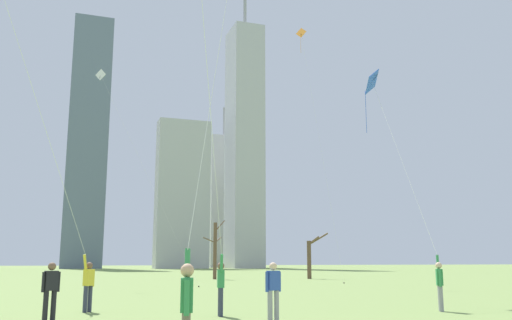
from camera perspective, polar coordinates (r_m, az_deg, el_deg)
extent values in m
cube|color=#338C4C|center=(9.14, -7.26, -13.82)|extent=(0.27, 0.37, 0.54)
sphere|color=tan|center=(9.12, -7.20, -11.38)|extent=(0.22, 0.22, 0.22)
cylinder|color=#338C4C|center=(8.93, -7.26, -14.12)|extent=(0.09, 0.09, 0.55)
cylinder|color=#338C4C|center=(9.33, -7.19, -10.85)|extent=(0.13, 0.22, 0.56)
cylinder|color=#33384C|center=(17.33, -3.77, -14.58)|extent=(0.14, 0.14, 0.85)
cylinder|color=#33384C|center=(17.11, -3.70, -14.63)|extent=(0.14, 0.14, 0.85)
cube|color=#338C4C|center=(17.19, -3.71, -12.29)|extent=(0.26, 0.37, 0.54)
sphere|color=brown|center=(17.18, -3.69, -10.99)|extent=(0.22, 0.22, 0.22)
cylinder|color=#338C4C|center=(17.40, -3.77, -12.38)|extent=(0.09, 0.09, 0.55)
cylinder|color=#338C4C|center=(16.97, -3.62, -10.72)|extent=(0.13, 0.22, 0.56)
cylinder|color=silver|center=(14.64, -5.13, 9.53)|extent=(2.60, 5.97, 9.65)
cylinder|color=gray|center=(19.68, 18.79, -13.57)|extent=(0.14, 0.14, 0.85)
cylinder|color=gray|center=(19.90, 18.72, -13.53)|extent=(0.14, 0.14, 0.85)
cube|color=#338C4C|center=(19.76, 18.63, -11.54)|extent=(0.35, 0.39, 0.54)
sphere|color=beige|center=(19.76, 18.57, -10.41)|extent=(0.22, 0.22, 0.22)
cylinder|color=#338C4C|center=(19.55, 18.71, -11.65)|extent=(0.09, 0.09, 0.55)
cylinder|color=#338C4C|center=(19.96, 18.48, -10.17)|extent=(0.18, 0.22, 0.56)
cube|color=blue|center=(26.79, 12.05, 8.02)|extent=(1.00, 1.14, 1.33)
cylinder|color=black|center=(26.79, 12.05, 8.02)|extent=(0.60, 0.15, 0.79)
cylinder|color=blue|center=(26.25, 11.43, 4.98)|extent=(0.02, 0.02, 2.06)
cylinder|color=silver|center=(23.08, 14.77, 0.57)|extent=(1.29, 5.77, 8.23)
cylinder|color=#33384C|center=(19.42, -16.99, -13.72)|extent=(0.14, 0.14, 0.85)
cylinder|color=#33384C|center=(19.25, -17.43, -13.72)|extent=(0.14, 0.14, 0.85)
cube|color=yellow|center=(19.30, -17.09, -11.66)|extent=(0.38, 0.38, 0.54)
sphere|color=brown|center=(19.29, -17.03, -10.51)|extent=(0.22, 0.22, 0.22)
cylinder|color=yellow|center=(19.46, -16.68, -11.77)|extent=(0.09, 0.09, 0.55)
cylinder|color=yellow|center=(19.14, -17.44, -10.24)|extent=(0.21, 0.21, 0.56)
cylinder|color=silver|center=(17.27, -22.65, 7.99)|extent=(3.91, 5.45, 10.12)
cylinder|color=black|center=(16.58, -20.44, -14.15)|extent=(0.14, 0.14, 0.85)
cylinder|color=black|center=(16.50, -21.17, -14.12)|extent=(0.14, 0.14, 0.85)
cube|color=black|center=(16.50, -20.65, -11.73)|extent=(0.39, 0.31, 0.54)
sphere|color=brown|center=(16.49, -20.56, -10.38)|extent=(0.22, 0.22, 0.22)
cylinder|color=black|center=(16.58, -19.96, -11.88)|extent=(0.09, 0.09, 0.55)
cylinder|color=black|center=(16.42, -21.35, -11.81)|extent=(0.09, 0.09, 0.55)
cylinder|color=gray|center=(15.63, 1.48, -15.04)|extent=(0.14, 0.14, 0.85)
cylinder|color=gray|center=(15.75, 2.16, -15.00)|extent=(0.14, 0.14, 0.85)
cube|color=#2D4CA5|center=(15.65, 1.81, -12.49)|extent=(0.38, 0.27, 0.54)
sphere|color=beige|center=(15.64, 1.80, -11.06)|extent=(0.22, 0.22, 0.22)
cylinder|color=#2D4CA5|center=(15.53, 1.15, -12.63)|extent=(0.09, 0.09, 0.55)
cylinder|color=#2D4CA5|center=(15.77, 2.45, -12.59)|extent=(0.09, 0.09, 0.55)
cube|color=white|center=(41.39, -15.95, 8.59)|extent=(0.71, 0.73, 0.97)
cylinder|color=black|center=(41.39, -15.95, 8.59)|extent=(0.13, 0.20, 0.62)
cylinder|color=silver|center=(37.97, -11.35, -1.49)|extent=(6.62, 4.01, 14.88)
cylinder|color=#3F3833|center=(36.20, -6.01, -13.02)|extent=(0.10, 0.10, 0.08)
cube|color=orange|center=(46.72, 4.74, 13.14)|extent=(0.57, 0.92, 1.01)
cylinder|color=black|center=(46.72, 4.74, 13.14)|extent=(0.21, 0.26, 0.63)
cylinder|color=orange|center=(46.12, 4.70, 11.97)|extent=(0.02, 0.02, 1.46)
cylinder|color=silver|center=(43.31, 6.86, 0.94)|extent=(2.34, 1.88, 20.33)
cylinder|color=#3F3833|center=(42.19, 9.19, -12.58)|extent=(0.10, 0.10, 0.08)
cylinder|color=brown|center=(52.41, 5.58, -10.34)|extent=(0.39, 0.39, 3.54)
cylinder|color=brown|center=(52.40, 6.54, -8.20)|extent=(1.74, 1.04, 1.20)
cylinder|color=brown|center=(52.24, 6.07, -8.37)|extent=(0.88, 0.96, 0.82)
cylinder|color=brown|center=(53.20, 5.64, -9.08)|extent=(0.93, 1.45, 0.58)
cylinder|color=brown|center=(51.29, -4.31, -9.44)|extent=(0.33, 0.33, 5.19)
cylinder|color=brown|center=(51.13, -4.93, -8.33)|extent=(1.22, 0.18, 0.55)
cylinder|color=brown|center=(51.72, -3.99, -8.34)|extent=(0.85, 0.75, 0.64)
cylinder|color=brown|center=(52.18, -4.35, -8.26)|extent=(0.50, 1.77, 1.13)
cylinder|color=brown|center=(51.71, -3.79, -6.87)|extent=(1.12, 0.52, 1.10)
cube|color=#B2B2B7|center=(123.72, -7.72, -3.49)|extent=(11.72, 5.03, 33.16)
cube|color=#B2B2B7|center=(129.62, -1.22, 1.63)|extent=(7.24, 9.41, 57.81)
cylinder|color=#99999E|center=(140.50, -1.17, 15.08)|extent=(0.80, 0.80, 9.04)
cube|color=#B2B2B7|center=(144.18, -3.41, -4.40)|extent=(9.20, 9.90, 33.93)
cylinder|color=#99999E|center=(147.98, -3.32, 3.86)|extent=(0.80, 0.80, 8.81)
cube|color=slate|center=(130.07, -17.19, 2.08)|extent=(8.80, 5.81, 57.90)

